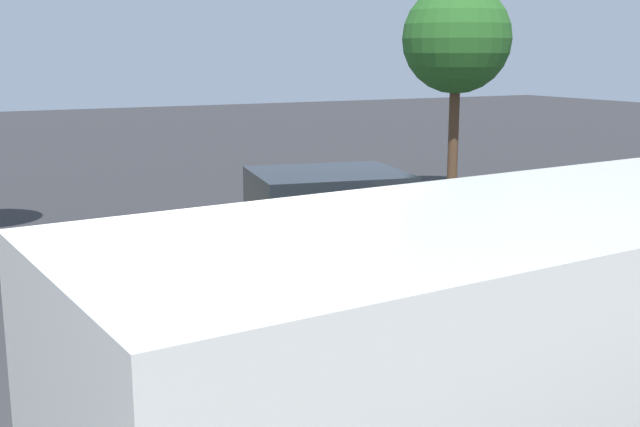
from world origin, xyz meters
name	(u,v)px	position (x,y,z in m)	size (l,w,h in m)	color
lane_marking_centre	(483,383)	(3.00, 0.00, 0.01)	(28.00, 0.16, 0.01)	#E0D14C
white_van	(505,360)	(1.44, -2.03, 1.27)	(5.35, 2.61, 2.20)	silver
car_yellow_mid_road	(317,230)	(3.06, 3.49, 0.79)	(4.30, 2.68, 1.56)	gold
tree_right_verge	(457,40)	(8.66, 7.96, 3.35)	(2.26, 2.26, 4.50)	#513823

